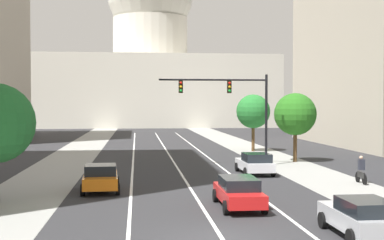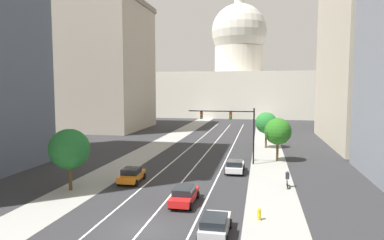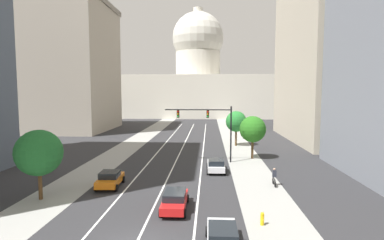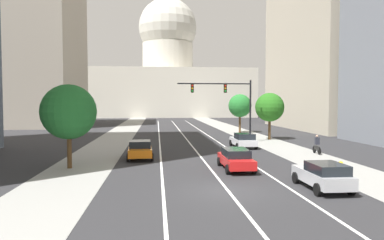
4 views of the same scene
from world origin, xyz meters
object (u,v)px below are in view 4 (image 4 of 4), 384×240
(street_tree_far_right, at_px, (270,107))
(car_white, at_px, (243,140))
(capitol_building, at_px, (168,77))
(cyclist, at_px, (317,145))
(car_silver, at_px, (323,175))
(street_tree_mid_left, at_px, (69,112))
(car_red, at_px, (236,159))
(car_orange, at_px, (140,149))
(street_tree_near_right, at_px, (240,106))
(fire_hydrant, at_px, (341,168))
(traffic_signal_mast, at_px, (228,97))

(street_tree_far_right, bearing_deg, car_white, -124.73)
(capitol_building, bearing_deg, street_tree_far_right, -82.37)
(car_white, bearing_deg, cyclist, -132.87)
(car_silver, relative_size, street_tree_mid_left, 0.70)
(capitol_building, distance_m, car_red, 95.59)
(car_orange, bearing_deg, capitol_building, -6.03)
(street_tree_near_right, bearing_deg, fire_hydrant, -91.61)
(car_red, bearing_deg, car_white, -16.43)
(car_red, height_order, fire_hydrant, car_red)
(street_tree_near_right, bearing_deg, car_orange, -120.44)
(cyclist, bearing_deg, street_tree_near_right, 5.44)
(cyclist, bearing_deg, car_red, 127.54)
(car_white, height_order, car_silver, car_white)
(capitol_building, height_order, car_red, capitol_building)
(street_tree_far_right, height_order, street_tree_mid_left, street_tree_mid_left)
(car_white, distance_m, street_tree_near_right, 18.14)
(street_tree_near_right, height_order, street_tree_mid_left, street_tree_mid_left)
(car_orange, bearing_deg, cyclist, -88.29)
(car_red, height_order, street_tree_mid_left, street_tree_mid_left)
(car_white, relative_size, cyclist, 2.55)
(car_silver, relative_size, car_red, 0.89)
(street_tree_far_right, bearing_deg, street_tree_mid_left, -139.13)
(capitol_building, height_order, car_white, capitol_building)
(car_white, bearing_deg, traffic_signal_mast, 6.74)
(car_silver, distance_m, street_tree_far_right, 25.59)
(car_orange, distance_m, street_tree_mid_left, 6.83)
(car_orange, bearing_deg, street_tree_far_right, -51.19)
(street_tree_far_right, bearing_deg, fire_hydrant, -95.97)
(capitol_building, height_order, car_orange, capitol_building)
(car_silver, bearing_deg, traffic_signal_mast, 1.48)
(car_white, height_order, street_tree_near_right, street_tree_near_right)
(capitol_building, relative_size, cyclist, 30.69)
(capitol_building, relative_size, traffic_signal_mast, 6.17)
(fire_hydrant, xyz_separation_m, street_tree_mid_left, (-17.74, 4.15, 3.50))
(street_tree_mid_left, bearing_deg, car_orange, 38.41)
(street_tree_near_right, bearing_deg, car_white, -102.05)
(traffic_signal_mast, bearing_deg, fire_hydrant, -79.66)
(car_white, xyz_separation_m, fire_hydrant, (2.84, -14.12, -0.31))
(car_red, relative_size, street_tree_mid_left, 0.78)
(car_white, relative_size, street_tree_near_right, 0.75)
(street_tree_far_right, relative_size, street_tree_mid_left, 0.98)
(street_tree_mid_left, bearing_deg, fire_hydrant, -13.16)
(car_orange, xyz_separation_m, traffic_signal_mast, (9.54, 11.11, 4.45))
(car_silver, distance_m, street_tree_near_right, 35.34)
(car_orange, distance_m, fire_hydrant, 15.23)
(street_tree_near_right, bearing_deg, capitol_building, 97.63)
(capitol_building, xyz_separation_m, street_tree_mid_left, (-9.82, -93.17, -8.98))
(car_white, relative_size, car_orange, 1.05)
(capitol_building, relative_size, car_white, 12.02)
(capitol_building, relative_size, street_tree_mid_left, 8.94)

